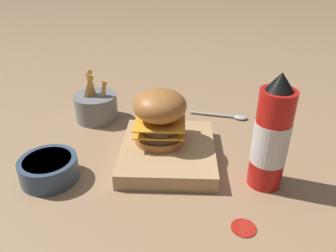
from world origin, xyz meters
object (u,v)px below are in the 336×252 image
(ketchup_bottle, at_px, (271,137))
(serving_board, at_px, (168,152))
(burger, at_px, (160,116))
(side_bowl, at_px, (49,168))
(fries_basket, at_px, (96,107))
(spoon, at_px, (230,116))

(ketchup_bottle, bearing_deg, serving_board, 68.26)
(burger, distance_m, side_bowl, 0.26)
(ketchup_bottle, distance_m, fries_basket, 0.50)
(ketchup_bottle, height_order, fries_basket, ketchup_bottle)
(fries_basket, bearing_deg, burger, -131.42)
(serving_board, distance_m, fries_basket, 0.28)
(burger, xyz_separation_m, side_bowl, (-0.11, 0.23, -0.07))
(ketchup_bottle, xyz_separation_m, side_bowl, (-0.00, 0.45, -0.08))
(side_bowl, bearing_deg, fries_basket, -7.50)
(side_bowl, height_order, spoon, side_bowl)
(fries_basket, height_order, spoon, fries_basket)
(burger, relative_size, fries_basket, 0.87)
(serving_board, height_order, ketchup_bottle, ketchup_bottle)
(serving_board, xyz_separation_m, spoon, (0.21, -0.17, -0.01))
(serving_board, relative_size, burger, 1.94)
(side_bowl, distance_m, spoon, 0.51)
(serving_board, bearing_deg, fries_basket, 47.74)
(spoon, bearing_deg, burger, -123.86)
(ketchup_bottle, height_order, side_bowl, ketchup_bottle)
(side_bowl, relative_size, spoon, 0.73)
(fries_basket, distance_m, spoon, 0.38)
(burger, distance_m, ketchup_bottle, 0.24)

